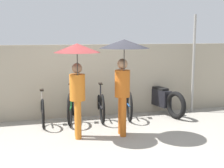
% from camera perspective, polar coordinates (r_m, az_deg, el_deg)
% --- Properties ---
extents(ground_plane, '(30.00, 30.00, 0.00)m').
position_cam_1_polar(ground_plane, '(6.29, -1.41, -10.87)').
color(ground_plane, gray).
extents(back_wall, '(11.16, 0.12, 1.89)m').
position_cam_1_polar(back_wall, '(8.18, -5.26, 0.58)').
color(back_wall, gray).
rests_on(back_wall, ground).
extents(parked_bicycle_0, '(0.44, 1.78, 1.05)m').
position_cam_1_polar(parked_bicycle_0, '(7.88, -12.66, -4.23)').
color(parked_bicycle_0, black).
rests_on(parked_bicycle_0, ground).
extents(parked_bicycle_1, '(0.57, 1.70, 0.98)m').
position_cam_1_polar(parked_bicycle_1, '(7.90, -7.35, -3.78)').
color(parked_bicycle_1, black).
rests_on(parked_bicycle_1, ground).
extents(parked_bicycle_2, '(0.44, 1.80, 1.02)m').
position_cam_1_polar(parked_bicycle_2, '(8.07, -2.27, -3.60)').
color(parked_bicycle_2, black).
rests_on(parked_bicycle_2, ground).
extents(parked_bicycle_3, '(0.50, 1.79, 1.08)m').
position_cam_1_polar(parked_bicycle_3, '(8.27, 2.65, -3.22)').
color(parked_bicycle_3, black).
rests_on(parked_bicycle_3, ground).
extents(pedestrian_leading, '(0.92, 0.92, 1.97)m').
position_cam_1_polar(pedestrian_leading, '(6.28, -6.38, 3.27)').
color(pedestrian_leading, '#C66B1E').
rests_on(pedestrian_leading, ground).
extents(pedestrian_center, '(1.03, 1.03, 2.05)m').
position_cam_1_polar(pedestrian_center, '(6.41, 2.13, 4.35)').
color(pedestrian_center, '#B25619').
rests_on(pedestrian_center, ground).
extents(motorcycle, '(0.74, 2.09, 0.92)m').
position_cam_1_polar(motorcycle, '(8.67, 8.65, -2.66)').
color(motorcycle, black).
rests_on(motorcycle, ground).
extents(awning_pole, '(0.07, 0.07, 2.68)m').
position_cam_1_polar(awning_pole, '(8.86, 14.67, 3.53)').
color(awning_pole, gray).
rests_on(awning_pole, ground).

